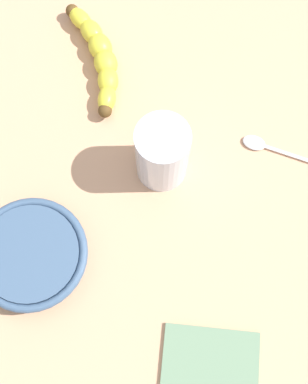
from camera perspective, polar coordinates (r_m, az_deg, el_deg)
wooden_tabletop at (r=77.16cm, az=-1.93°, el=0.59°), size 120.00×120.00×3.00cm
banana at (r=83.51cm, az=-6.34°, el=15.21°), size 17.17×14.94×3.75cm
smoothie_glass at (r=70.99cm, az=0.93°, el=4.39°), size 7.68×7.68×12.06cm
ceramic_bowl at (r=72.55cm, az=-13.82°, el=-7.02°), size 16.15×16.15×4.21cm
teaspoon at (r=79.21cm, az=11.86°, el=5.39°), size 11.26×3.66×0.80cm
folded_napkin at (r=72.12cm, az=6.45°, el=-19.25°), size 16.35×15.02×0.60cm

